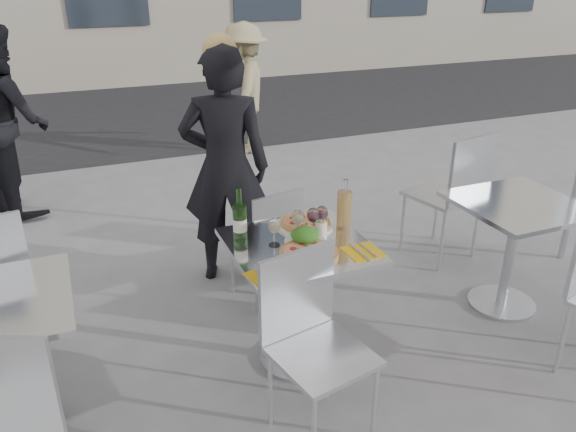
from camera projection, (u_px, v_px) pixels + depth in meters
name	position (u px, v px, depth m)	size (l,w,h in m)	color
ground	(298.00, 358.00, 3.28)	(80.00, 80.00, 0.00)	slate
street_asphalt	(134.00, 112.00, 8.76)	(24.00, 5.00, 0.00)	black
main_table	(298.00, 278.00, 3.06)	(0.72, 0.72, 0.75)	#B7BABF
side_table_right	(514.00, 233.00, 3.58)	(0.72, 0.72, 0.75)	#B7BABF
chair_far	(271.00, 237.00, 3.64)	(0.44, 0.45, 0.82)	silver
chair_near	(311.00, 331.00, 2.62)	(0.49, 0.50, 0.91)	silver
side_chair_rfar	(455.00, 187.00, 4.14)	(0.55, 0.56, 1.01)	silver
woman_diner	(225.00, 168.00, 3.83)	(0.61, 0.40, 1.67)	black
pedestrian_a	(5.00, 120.00, 4.95)	(0.82, 0.64, 1.70)	black
pedestrian_b	(245.00, 89.00, 6.62)	(0.98, 0.56, 1.52)	#998D63
pizza_near	(309.00, 253.00, 2.86)	(0.30, 0.30, 0.02)	tan
pizza_far	(305.00, 223.00, 3.17)	(0.33, 0.33, 0.03)	white
salad_plate	(305.00, 236.00, 2.97)	(0.22, 0.22, 0.09)	white
wine_bottle	(240.00, 220.00, 2.97)	(0.07, 0.08, 0.29)	#295821
carafe	(344.00, 209.00, 3.10)	(0.08, 0.08, 0.29)	tan
sugar_shaker	(321.00, 228.00, 3.03)	(0.06, 0.06, 0.11)	white
wineglass_white_a	(274.00, 226.00, 2.92)	(0.07, 0.07, 0.16)	white
wineglass_white_b	(298.00, 218.00, 3.01)	(0.07, 0.07, 0.16)	white
wineglass_red_a	(313.00, 216.00, 3.04)	(0.07, 0.07, 0.16)	white
wineglass_red_b	(322.00, 214.00, 3.06)	(0.07, 0.07, 0.16)	white
napkin_left	(268.00, 276.00, 2.66)	(0.22, 0.22, 0.01)	yellow
napkin_right	(363.00, 251.00, 2.89)	(0.18, 0.20, 0.01)	yellow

